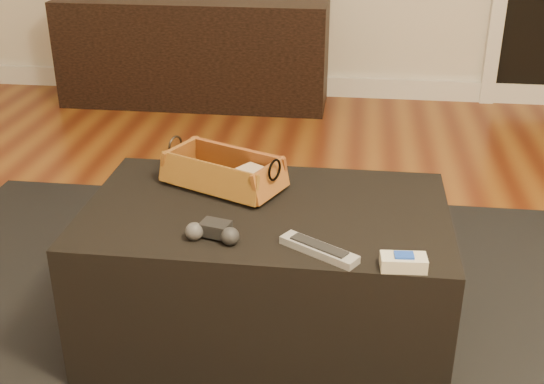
# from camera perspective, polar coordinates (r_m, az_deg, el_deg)

# --- Properties ---
(baseboard) EXTENTS (5.00, 0.04, 0.12)m
(baseboard) POSITION_cam_1_polar(r_m,az_deg,el_deg) (4.27, 6.10, 8.74)
(baseboard) COLOR white
(baseboard) RESTS_ON floor
(media_cabinet) EXTENTS (1.55, 0.45, 0.61)m
(media_cabinet) POSITION_cam_1_polar(r_m,az_deg,el_deg) (4.10, -6.51, 11.57)
(media_cabinet) COLOR black
(media_cabinet) RESTS_ON floor
(area_rug) EXTENTS (2.60, 2.00, 0.01)m
(area_rug) POSITION_cam_1_polar(r_m,az_deg,el_deg) (2.06, -0.68, -12.64)
(area_rug) COLOR black
(area_rug) RESTS_ON floor
(ottoman) EXTENTS (1.00, 0.60, 0.42)m
(ottoman) POSITION_cam_1_polar(r_m,az_deg,el_deg) (1.98, -0.50, -6.81)
(ottoman) COLOR black
(ottoman) RESTS_ON area_rug
(tv_remote) EXTENTS (0.19, 0.10, 0.02)m
(tv_remote) POSITION_cam_1_polar(r_m,az_deg,el_deg) (2.00, -4.70, 1.04)
(tv_remote) COLOR black
(tv_remote) RESTS_ON wicker_basket
(cloth_bundle) EXTENTS (0.12, 0.11, 0.05)m
(cloth_bundle) POSITION_cam_1_polar(r_m,az_deg,el_deg) (1.96, -1.43, 1.20)
(cloth_bundle) COLOR tan
(cloth_bundle) RESTS_ON wicker_basket
(wicker_basket) EXTENTS (0.39, 0.31, 0.12)m
(wicker_basket) POSITION_cam_1_polar(r_m,az_deg,el_deg) (1.99, -4.08, 1.58)
(wicker_basket) COLOR #A56B25
(wicker_basket) RESTS_ON ottoman
(game_controller) EXTENTS (0.15, 0.09, 0.05)m
(game_controller) POSITION_cam_1_polar(r_m,az_deg,el_deg) (1.71, -4.92, -3.33)
(game_controller) COLOR black
(game_controller) RESTS_ON ottoman
(silver_remote) EXTENTS (0.20, 0.15, 0.02)m
(silver_remote) POSITION_cam_1_polar(r_m,az_deg,el_deg) (1.66, 3.94, -4.80)
(silver_remote) COLOR #A4A6AC
(silver_remote) RESTS_ON ottoman
(cream_gadget) EXTENTS (0.11, 0.06, 0.04)m
(cream_gadget) POSITION_cam_1_polar(r_m,az_deg,el_deg) (1.62, 10.94, -5.78)
(cream_gadget) COLOR beige
(cream_gadget) RESTS_ON ottoman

